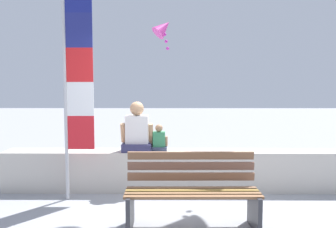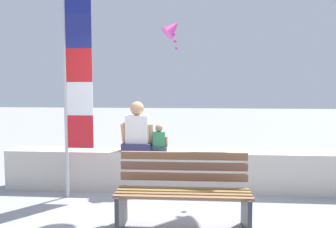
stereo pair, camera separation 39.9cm
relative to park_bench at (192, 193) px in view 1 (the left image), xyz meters
The scene contains 7 objects.
ground_plane 0.52m from the park_bench, 85.57° to the left, with size 40.00×40.00×0.00m, color gray.
seawall_ledge 1.49m from the park_bench, 89.08° to the left, with size 5.95×0.46×0.65m, color #BCB5AA.
park_bench is the anchor object (origin of this frame).
person_adult 1.77m from the park_bench, 118.42° to the left, with size 0.52×0.38×0.80m.
person_child 1.60m from the park_bench, 106.77° to the left, with size 0.28×0.21×0.43m.
flag_banner 2.43m from the park_bench, 148.81° to the left, with size 0.44×0.05×3.25m.
kite_magenta 5.52m from the park_bench, 95.19° to the left, with size 0.68×0.60×0.87m.
Camera 1 is at (-0.29, -4.46, 1.74)m, focal length 37.64 mm.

